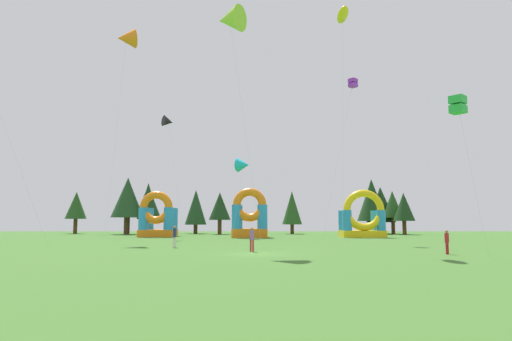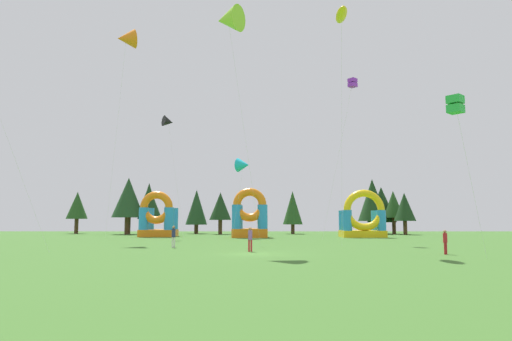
# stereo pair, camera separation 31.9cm
# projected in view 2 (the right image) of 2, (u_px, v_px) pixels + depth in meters

# --- Properties ---
(ground_plane) EXTENTS (120.00, 120.00, 0.00)m
(ground_plane) POSITION_uv_depth(u_px,v_px,m) (256.00, 254.00, 31.98)
(ground_plane) COLOR #3D6B28
(kite_green_box) EXTENTS (3.08, 2.89, 9.62)m
(kite_green_box) POSITION_uv_depth(u_px,v_px,m) (455.00, 105.00, 26.61)
(kite_green_box) COLOR green
(kite_green_box) RESTS_ON ground_plane
(kite_lime_delta) EXTENTS (4.24, 6.92, 20.36)m
(kite_lime_delta) POSITION_uv_depth(u_px,v_px,m) (228.00, 20.00, 38.28)
(kite_lime_delta) COLOR #8CD826
(kite_lime_delta) RESTS_ON ground_plane
(kite_yellow_parafoil) EXTENTS (1.43, 6.36, 20.08)m
(kite_yellow_parafoil) POSITION_uv_depth(u_px,v_px,m) (341.00, 15.00, 38.26)
(kite_yellow_parafoil) COLOR yellow
(kite_yellow_parafoil) RESTS_ON ground_plane
(kite_purple_box) EXTENTS (3.69, 3.94, 17.75)m
(kite_purple_box) POSITION_uv_depth(u_px,v_px,m) (352.00, 83.00, 49.75)
(kite_purple_box) COLOR purple
(kite_purple_box) RESTS_ON ground_plane
(kite_cyan_delta) EXTENTS (2.55, 3.72, 10.53)m
(kite_cyan_delta) POSITION_uv_depth(u_px,v_px,m) (243.00, 165.00, 60.14)
(kite_cyan_delta) COLOR #19B7CC
(kite_cyan_delta) RESTS_ON ground_plane
(kite_orange_delta) EXTENTS (6.18, 10.29, 24.91)m
(kite_orange_delta) POSITION_uv_depth(u_px,v_px,m) (126.00, 39.00, 53.64)
(kite_orange_delta) COLOR orange
(kite_orange_delta) RESTS_ON ground_plane
(kite_black_delta) EXTENTS (4.20, 6.05, 16.12)m
(kite_black_delta) POSITION_uv_depth(u_px,v_px,m) (168.00, 122.00, 60.44)
(kite_black_delta) COLOR black
(kite_black_delta) RESTS_ON ground_plane
(person_midfield) EXTENTS (0.33, 0.33, 1.84)m
(person_midfield) POSITION_uv_depth(u_px,v_px,m) (250.00, 237.00, 34.02)
(person_midfield) COLOR #B21E26
(person_midfield) RESTS_ON ground_plane
(person_far_side) EXTENTS (0.39, 0.39, 1.86)m
(person_far_side) POSITION_uv_depth(u_px,v_px,m) (174.00, 235.00, 38.95)
(person_far_side) COLOR silver
(person_far_side) RESTS_ON ground_plane
(person_near_camera) EXTENTS (0.40, 0.40, 1.68)m
(person_near_camera) POSITION_uv_depth(u_px,v_px,m) (445.00, 240.00, 31.40)
(person_near_camera) COLOR #B21E26
(person_near_camera) RESTS_ON ground_plane
(inflatable_yellow_castle) EXTENTS (4.70, 4.70, 6.54)m
(inflatable_yellow_castle) POSITION_uv_depth(u_px,v_px,m) (250.00, 219.00, 60.94)
(inflatable_yellow_castle) COLOR orange
(inflatable_yellow_castle) RESTS_ON ground_plane
(inflatable_blue_arch) EXTENTS (4.79, 4.71, 6.29)m
(inflatable_blue_arch) POSITION_uv_depth(u_px,v_px,m) (158.00, 220.00, 63.44)
(inflatable_blue_arch) COLOR orange
(inflatable_blue_arch) RESTS_ON ground_plane
(inflatable_red_slide) EXTENTS (5.73, 4.27, 6.37)m
(inflatable_red_slide) POSITION_uv_depth(u_px,v_px,m) (363.00, 220.00, 61.33)
(inflatable_red_slide) COLOR yellow
(inflatable_red_slide) RESTS_ON ground_plane
(tree_row_0) EXTENTS (3.55, 3.55, 7.11)m
(tree_row_0) POSITION_uv_depth(u_px,v_px,m) (77.00, 206.00, 77.87)
(tree_row_0) COLOR #4C331E
(tree_row_0) RESTS_ON ground_plane
(tree_row_1) EXTENTS (5.18, 5.18, 9.17)m
(tree_row_1) POSITION_uv_depth(u_px,v_px,m) (128.00, 198.00, 73.79)
(tree_row_1) COLOR #4C331E
(tree_row_1) RESTS_ON ground_plane
(tree_row_2) EXTENTS (3.56, 3.56, 8.42)m
(tree_row_2) POSITION_uv_depth(u_px,v_px,m) (149.00, 201.00, 75.11)
(tree_row_2) COLOR #4C331E
(tree_row_2) RESTS_ON ground_plane
(tree_row_3) EXTENTS (4.12, 4.12, 7.93)m
(tree_row_3) POSITION_uv_depth(u_px,v_px,m) (149.00, 202.00, 74.10)
(tree_row_3) COLOR #4C331E
(tree_row_3) RESTS_ON ground_plane
(tree_row_4) EXTENTS (3.67, 3.67, 7.41)m
(tree_row_4) POSITION_uv_depth(u_px,v_px,m) (196.00, 207.00, 77.20)
(tree_row_4) COLOR #4C331E
(tree_row_4) RESTS_ON ground_plane
(tree_row_5) EXTENTS (3.56, 3.56, 6.78)m
(tree_row_5) POSITION_uv_depth(u_px,v_px,m) (220.00, 206.00, 73.94)
(tree_row_5) COLOR #4C331E
(tree_row_5) RESTS_ON ground_plane
(tree_row_6) EXTENTS (3.30, 3.30, 7.11)m
(tree_row_6) POSITION_uv_depth(u_px,v_px,m) (293.00, 208.00, 75.83)
(tree_row_6) COLOR #4C331E
(tree_row_6) RESTS_ON ground_plane
(tree_row_7) EXTENTS (4.89, 4.89, 9.12)m
(tree_row_7) POSITION_uv_depth(u_px,v_px,m) (372.00, 200.00, 75.65)
(tree_row_7) COLOR #4C331E
(tree_row_7) RESTS_ON ground_plane
(tree_row_8) EXTENTS (4.92, 4.92, 7.91)m
(tree_row_8) POSITION_uv_depth(u_px,v_px,m) (381.00, 205.00, 77.21)
(tree_row_8) COLOR #4C331E
(tree_row_8) RESTS_ON ground_plane
(tree_row_9) EXTENTS (3.33, 3.33, 7.12)m
(tree_row_9) POSITION_uv_depth(u_px,v_px,m) (393.00, 205.00, 75.16)
(tree_row_9) COLOR #4C331E
(tree_row_9) RESTS_ON ground_plane
(tree_row_10) EXTENTS (3.40, 3.40, 6.64)m
(tree_row_10) POSITION_uv_depth(u_px,v_px,m) (405.00, 207.00, 72.23)
(tree_row_10) COLOR #4C331E
(tree_row_10) RESTS_ON ground_plane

